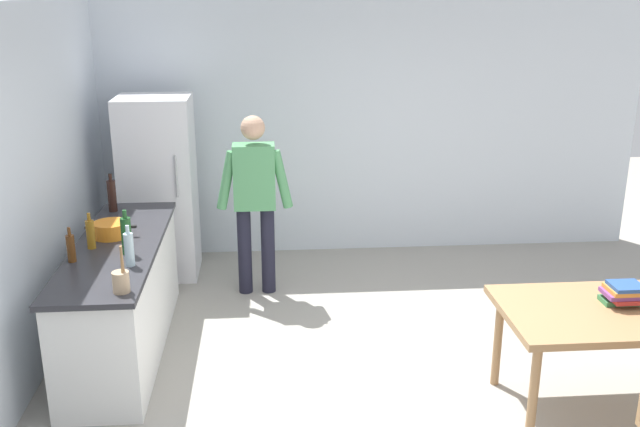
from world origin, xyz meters
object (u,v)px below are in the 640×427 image
at_px(person, 255,194).
at_px(book_stack, 623,294).
at_px(bottle_wine_green, 126,235).
at_px(cooking_pot, 111,229).
at_px(bottle_beer_brown, 71,248).
at_px(bottle_water_clear, 129,249).
at_px(dining_table, 606,319).
at_px(refrigerator, 159,188).
at_px(bottle_oil_amber, 91,234).
at_px(bottle_wine_dark, 112,195).
at_px(utensil_jar, 121,281).

height_order(person, book_stack, person).
bearing_deg(bottle_wine_green, cooking_pot, 116.61).
relative_size(person, bottle_beer_brown, 6.54).
height_order(bottle_water_clear, book_stack, bottle_water_clear).
distance_m(dining_table, cooking_pot, 3.71).
distance_m(refrigerator, dining_table, 4.27).
bearing_deg(bottle_oil_amber, bottle_water_clear, -46.92).
relative_size(bottle_wine_dark, book_stack, 1.34).
bearing_deg(bottle_oil_amber, bottle_beer_brown, -106.30).
relative_size(refrigerator, bottle_wine_green, 5.29).
height_order(bottle_beer_brown, book_stack, bottle_beer_brown).
relative_size(dining_table, bottle_wine_green, 4.12).
height_order(utensil_jar, bottle_wine_green, bottle_wine_green).
height_order(dining_table, cooking_pot, cooking_pot).
bearing_deg(book_stack, bottle_water_clear, 170.12).
bearing_deg(bottle_water_clear, dining_table, -11.34).
height_order(dining_table, bottle_beer_brown, bottle_beer_brown).
height_order(bottle_wine_dark, bottle_water_clear, bottle_wine_dark).
bearing_deg(cooking_pot, utensil_jar, -75.38).
bearing_deg(bottle_beer_brown, bottle_wine_green, 18.41).
distance_m(bottle_beer_brown, book_stack, 3.84).
xyz_separation_m(refrigerator, bottle_beer_brown, (-0.35, -1.94, 0.11)).
bearing_deg(bottle_water_clear, person, 60.00).
bearing_deg(dining_table, bottle_wine_green, 164.97).
distance_m(person, utensil_jar, 2.13).
bearing_deg(bottle_wine_dark, bottle_oil_amber, -88.39).
xyz_separation_m(refrigerator, book_stack, (3.43, -2.64, -0.07)).
bearing_deg(bottle_beer_brown, bottle_wine_dark, 87.53).
relative_size(cooking_pot, bottle_oil_amber, 1.43).
bearing_deg(person, bottle_oil_amber, -137.35).
relative_size(dining_table, bottle_water_clear, 4.67).
bearing_deg(person, book_stack, -40.05).
relative_size(bottle_oil_amber, bottle_water_clear, 0.93).
bearing_deg(cooking_pot, bottle_oil_amber, -110.46).
height_order(refrigerator, bottle_wine_dark, refrigerator).
xyz_separation_m(bottle_wine_dark, book_stack, (3.72, -1.90, -0.22)).
relative_size(dining_table, bottle_beer_brown, 5.38).
bearing_deg(utensil_jar, cooking_pot, 104.62).
bearing_deg(bottle_beer_brown, bottle_water_clear, -14.36).
xyz_separation_m(utensil_jar, book_stack, (3.32, -0.12, -0.15)).
bearing_deg(bottle_beer_brown, dining_table, -11.70).
relative_size(bottle_wine_dark, bottle_wine_green, 1.00).
height_order(person, dining_table, person).
distance_m(person, book_stack, 3.24).
relative_size(dining_table, book_stack, 5.52).
height_order(person, bottle_beer_brown, person).
xyz_separation_m(bottle_water_clear, book_stack, (3.35, -0.58, -0.20)).
bearing_deg(dining_table, book_stack, 25.79).
xyz_separation_m(person, book_stack, (2.48, -2.08, -0.15)).
xyz_separation_m(cooking_pot, bottle_wine_dark, (-0.12, 0.68, 0.09)).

